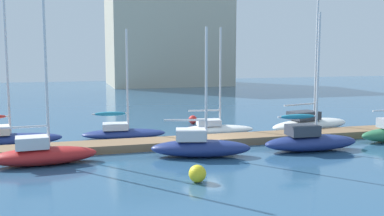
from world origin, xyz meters
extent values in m
plane|color=#2D567A|center=(0.00, 0.00, 0.00)|extent=(120.00, 120.00, 0.00)
cube|color=#846647|center=(0.00, 0.00, 0.23)|extent=(26.71, 2.00, 0.45)
ellipsoid|color=navy|center=(-11.33, 2.66, 0.38)|extent=(6.70, 2.36, 0.77)
cylinder|color=silver|center=(-11.00, 2.68, 5.37)|extent=(0.14, 0.14, 9.20)
ellipsoid|color=#B21E1E|center=(-8.97, -2.41, 0.44)|extent=(5.32, 2.08, 0.88)
cube|color=silver|center=(-9.49, -2.45, 1.16)|extent=(1.64, 1.32, 0.57)
cylinder|color=silver|center=(-8.71, -2.39, 5.03)|extent=(0.13, 0.13, 8.30)
cylinder|color=silver|center=(-9.80, -2.47, 1.95)|extent=(2.19, 0.25, 0.11)
ellipsoid|color=navy|center=(-4.21, 3.28, 0.31)|extent=(5.52, 2.32, 0.61)
cube|color=silver|center=(-4.75, 3.33, 0.81)|extent=(1.73, 1.41, 0.40)
cylinder|color=silver|center=(-3.95, 3.25, 3.81)|extent=(0.13, 0.13, 6.40)
cylinder|color=silver|center=(-5.07, 3.36, 1.64)|extent=(2.26, 0.33, 0.11)
ellipsoid|color=teal|center=(-5.07, 3.36, 1.64)|extent=(2.06, 0.56, 0.28)
ellipsoid|color=navy|center=(-0.92, -2.95, 0.46)|extent=(5.60, 2.94, 0.91)
cube|color=silver|center=(-1.44, -2.81, 1.21)|extent=(1.84, 1.53, 0.59)
cylinder|color=silver|center=(-0.66, -3.01, 3.91)|extent=(0.13, 0.13, 5.99)
cylinder|color=silver|center=(-1.75, -2.74, 1.99)|extent=(2.20, 0.65, 0.11)
ellipsoid|color=white|center=(2.02, 3.07, 0.31)|extent=(5.34, 2.16, 0.62)
cube|color=silver|center=(1.50, 3.14, 0.82)|extent=(1.68, 1.26, 0.40)
cylinder|color=silver|center=(2.28, 3.04, 3.91)|extent=(0.13, 0.13, 6.57)
cylinder|color=silver|center=(1.20, 3.17, 1.65)|extent=(2.18, 0.37, 0.10)
ellipsoid|color=navy|center=(5.53, -3.27, 0.46)|extent=(5.66, 2.04, 0.91)
cube|color=#333842|center=(4.97, -3.25, 1.21)|extent=(1.73, 1.32, 0.59)
cylinder|color=silver|center=(5.81, -3.28, 4.34)|extent=(0.13, 0.13, 6.85)
cylinder|color=silver|center=(4.64, -3.23, 1.99)|extent=(2.35, 0.21, 0.11)
ellipsoid|color=teal|center=(4.64, -3.23, 1.99)|extent=(2.13, 0.46, 0.28)
ellipsoid|color=white|center=(8.87, 2.47, 0.43)|extent=(6.86, 3.41, 0.87)
cube|color=#333842|center=(8.23, 2.33, 1.15)|extent=(2.23, 1.83, 0.56)
cylinder|color=silver|center=(9.19, 2.54, 5.31)|extent=(0.14, 0.14, 8.88)
cylinder|color=silver|center=(7.84, 2.24, 1.94)|extent=(2.72, 0.70, 0.11)
sphere|color=yellow|center=(-2.49, -7.49, 0.38)|extent=(0.77, 0.77, 0.77)
sphere|color=red|center=(1.71, 7.74, 0.33)|extent=(0.66, 0.66, 0.66)
cube|color=#BCB299|center=(8.98, 47.88, 8.93)|extent=(18.82, 13.53, 17.87)
camera|label=1|loc=(-8.05, -25.96, 5.70)|focal=42.88mm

